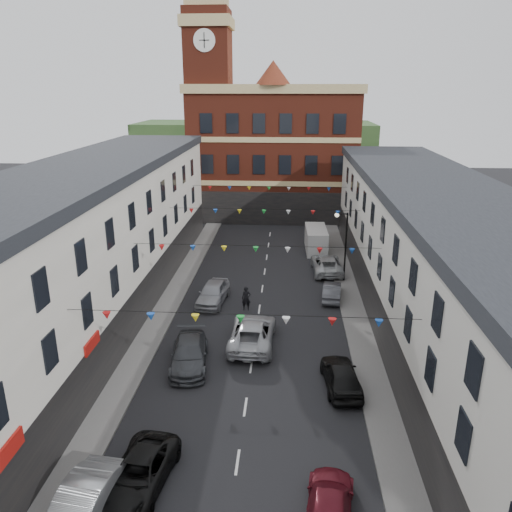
% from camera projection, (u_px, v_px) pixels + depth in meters
% --- Properties ---
extents(ground, '(160.00, 160.00, 0.00)m').
position_uv_depth(ground, '(251.00, 366.00, 29.45)').
color(ground, black).
rests_on(ground, ground).
extents(pavement_left, '(1.80, 64.00, 0.15)m').
position_uv_depth(pavement_left, '(146.00, 345.00, 31.75)').
color(pavement_left, '#605E5B').
rests_on(pavement_left, ground).
extents(pavement_right, '(1.80, 64.00, 0.15)m').
position_uv_depth(pavement_right, '(365.00, 352.00, 30.89)').
color(pavement_right, '#605E5B').
rests_on(pavement_right, ground).
extents(terrace_left, '(8.40, 56.00, 10.70)m').
position_uv_depth(terrace_left, '(53.00, 271.00, 29.43)').
color(terrace_left, silver).
rests_on(terrace_left, ground).
extents(terrace_right, '(8.40, 56.00, 9.70)m').
position_uv_depth(terrace_right, '(460.00, 289.00, 28.11)').
color(terrace_right, beige).
rests_on(terrace_right, ground).
extents(civic_building, '(20.60, 13.30, 18.50)m').
position_uv_depth(civic_building, '(274.00, 150.00, 62.72)').
color(civic_building, maroon).
rests_on(civic_building, ground).
extents(clock_tower, '(5.60, 5.60, 30.00)m').
position_uv_depth(clock_tower, '(209.00, 94.00, 58.23)').
color(clock_tower, maroon).
rests_on(clock_tower, ground).
extents(distant_hill, '(40.00, 14.00, 10.00)m').
position_uv_depth(distant_hill, '(255.00, 152.00, 86.72)').
color(distant_hill, '#2C4D24').
rests_on(distant_hill, ground).
extents(street_lamp, '(1.10, 0.36, 6.00)m').
position_uv_depth(street_lamp, '(343.00, 238.00, 41.03)').
color(street_lamp, black).
rests_on(street_lamp, ground).
extents(car_left_b, '(2.19, 4.91, 1.57)m').
position_uv_depth(car_left_b, '(81.00, 507.00, 18.59)').
color(car_left_b, '#929599').
rests_on(car_left_b, ground).
extents(car_left_c, '(2.81, 5.05, 1.33)m').
position_uv_depth(car_left_c, '(139.00, 473.00, 20.36)').
color(car_left_c, black).
rests_on(car_left_c, ground).
extents(car_left_d, '(2.71, 5.38, 1.50)m').
position_uv_depth(car_left_d, '(189.00, 354.00, 29.32)').
color(car_left_d, '#3C3E43').
rests_on(car_left_d, ground).
extents(car_left_e, '(2.40, 4.90, 1.61)m').
position_uv_depth(car_left_e, '(213.00, 293.00, 37.95)').
color(car_left_e, '#9D9FA6').
rests_on(car_left_e, ground).
extents(car_right_c, '(2.35, 4.59, 1.27)m').
position_uv_depth(car_right_c, '(329.00, 505.00, 18.83)').
color(car_right_c, maroon).
rests_on(car_right_c, ground).
extents(car_right_d, '(2.22, 4.66, 1.54)m').
position_uv_depth(car_right_d, '(341.00, 376.00, 27.07)').
color(car_right_d, black).
rests_on(car_right_d, ground).
extents(car_right_e, '(1.77, 4.01, 1.28)m').
position_uv_depth(car_right_e, '(332.00, 291.00, 38.63)').
color(car_right_e, '#4B4D53').
rests_on(car_right_e, ground).
extents(car_right_f, '(2.77, 5.53, 1.50)m').
position_uv_depth(car_right_f, '(327.00, 264.00, 44.21)').
color(car_right_f, '#B0B3B5').
rests_on(car_right_f, ground).
extents(moving_car, '(2.90, 5.98, 1.64)m').
position_uv_depth(moving_car, '(252.00, 332.00, 31.74)').
color(moving_car, '#ABADB2').
rests_on(moving_car, ground).
extents(white_van, '(2.14, 5.26, 2.31)m').
position_uv_depth(white_van, '(316.00, 240.00, 50.02)').
color(white_van, beige).
rests_on(white_van, ground).
extents(pedestrian, '(0.73, 0.54, 1.81)m').
position_uv_depth(pedestrian, '(246.00, 298.00, 36.64)').
color(pedestrian, black).
rests_on(pedestrian, ground).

